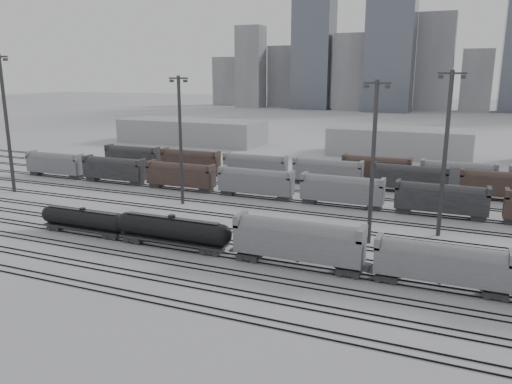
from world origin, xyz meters
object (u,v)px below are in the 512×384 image
at_px(tank_car_a, 83,220).
at_px(hopper_car_b, 441,262).
at_px(light_mast_a, 6,121).
at_px(light_mast_c, 373,159).
at_px(tank_car_b, 172,230).
at_px(hopper_car_a, 298,239).

distance_m(tank_car_a, hopper_car_b, 50.78).
height_order(tank_car_a, hopper_car_b, hopper_car_b).
relative_size(light_mast_a, light_mast_c, 1.19).
xyz_separation_m(tank_car_b, light_mast_a, (-48.04, 15.95, 11.91)).
relative_size(tank_car_b, hopper_car_b, 1.24).
bearing_deg(light_mast_c, tank_car_a, -162.68).
xyz_separation_m(hopper_car_a, light_mast_a, (-66.36, 15.95, 10.86)).
xyz_separation_m(hopper_car_b, light_mast_c, (-10.28, 12.63, 8.92)).
bearing_deg(hopper_car_a, tank_car_a, 180.00).
xyz_separation_m(tank_car_b, light_mast_c, (24.82, 12.63, 9.55)).
height_order(hopper_car_b, light_mast_a, light_mast_a).
xyz_separation_m(hopper_car_a, hopper_car_b, (16.79, 0.00, -0.42)).
bearing_deg(tank_car_a, light_mast_c, 17.32).
xyz_separation_m(hopper_car_b, light_mast_a, (-83.15, 15.95, 11.28)).
height_order(hopper_car_a, hopper_car_b, hopper_car_a).
xyz_separation_m(tank_car_a, hopper_car_a, (33.99, 0.00, 1.41)).
xyz_separation_m(tank_car_a, light_mast_c, (40.49, 12.63, 9.91)).
bearing_deg(light_mast_c, hopper_car_b, -50.84).
bearing_deg(tank_car_b, light_mast_c, 26.97).
xyz_separation_m(light_mast_a, light_mast_c, (72.86, -3.32, -2.36)).
bearing_deg(hopper_car_a, light_mast_a, 166.49).
distance_m(tank_car_b, light_mast_c, 29.44).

